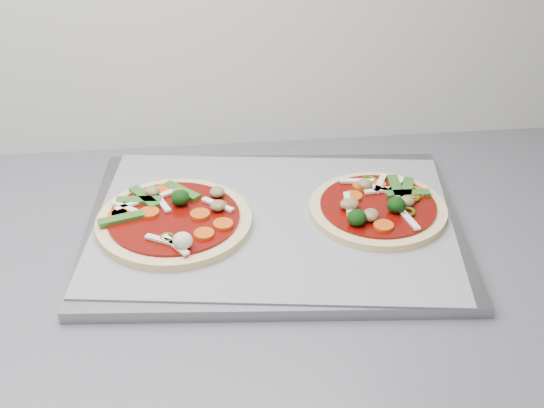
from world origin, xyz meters
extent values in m
cube|color=slate|center=(0.00, 1.30, 0.88)|extent=(3.60, 0.60, 0.04)
cube|color=gray|center=(0.02, 1.35, 0.91)|extent=(0.50, 0.39, 0.02)
cube|color=gray|center=(0.02, 1.35, 0.92)|extent=(0.50, 0.39, 0.00)
cylinder|color=#EFDA8C|center=(-0.10, 1.35, 0.92)|extent=(0.24, 0.24, 0.01)
cylinder|color=#630D07|center=(-0.10, 1.35, 0.93)|extent=(0.20, 0.20, 0.00)
ellipsoid|color=beige|center=(-0.09, 1.28, 0.94)|extent=(0.03, 0.03, 0.02)
ellipsoid|color=#0D350C|center=(-0.09, 1.38, 0.94)|extent=(0.03, 0.03, 0.02)
cube|color=#377129|center=(-0.09, 1.41, 0.93)|extent=(0.05, 0.05, 0.00)
ellipsoid|color=olive|center=(-0.05, 1.36, 0.94)|extent=(0.03, 0.03, 0.01)
ellipsoid|color=olive|center=(-0.05, 1.39, 0.94)|extent=(0.02, 0.02, 0.01)
cylinder|color=#E04C08|center=(-0.17, 1.36, 0.93)|extent=(0.04, 0.04, 0.00)
cylinder|color=#E04C08|center=(-0.04, 1.33, 0.93)|extent=(0.04, 0.04, 0.00)
cylinder|color=#E04C08|center=(-0.11, 1.42, 0.93)|extent=(0.03, 0.03, 0.00)
cube|color=#377129|center=(-0.17, 1.35, 0.93)|extent=(0.06, 0.03, 0.00)
cube|color=white|center=(-0.12, 1.40, 0.93)|extent=(0.05, 0.03, 0.00)
cylinder|color=#E04C08|center=(-0.14, 1.40, 0.93)|extent=(0.03, 0.03, 0.00)
cube|color=white|center=(-0.05, 1.37, 0.93)|extent=(0.04, 0.04, 0.00)
cylinder|color=#E04C08|center=(-0.07, 1.31, 0.93)|extent=(0.03, 0.03, 0.00)
cylinder|color=#E04C08|center=(-0.07, 1.35, 0.93)|extent=(0.03, 0.03, 0.00)
cube|color=white|center=(-0.15, 1.38, 0.93)|extent=(0.05, 0.03, 0.00)
cylinder|color=#E04C08|center=(-0.17, 1.36, 0.93)|extent=(0.03, 0.03, 0.00)
cube|color=#377129|center=(-0.15, 1.39, 0.93)|extent=(0.06, 0.02, 0.00)
torus|color=#354A09|center=(-0.04, 1.37, 0.93)|extent=(0.02, 0.02, 0.00)
cube|color=white|center=(-0.10, 1.29, 0.93)|extent=(0.03, 0.04, 0.00)
cylinder|color=#E04C08|center=(-0.14, 1.40, 0.93)|extent=(0.03, 0.03, 0.00)
cube|color=white|center=(-0.11, 1.30, 0.93)|extent=(0.05, 0.03, 0.00)
cube|color=white|center=(-0.16, 1.38, 0.93)|extent=(0.04, 0.04, 0.00)
cylinder|color=#E04C08|center=(-0.13, 1.36, 0.93)|extent=(0.03, 0.03, 0.00)
cube|color=#377129|center=(-0.14, 1.40, 0.93)|extent=(0.04, 0.06, 0.00)
ellipsoid|color=olive|center=(-0.13, 1.41, 0.94)|extent=(0.03, 0.03, 0.01)
cube|color=white|center=(-0.12, 1.38, 0.93)|extent=(0.03, 0.05, 0.00)
cylinder|color=#E04C08|center=(-0.13, 1.40, 0.93)|extent=(0.03, 0.03, 0.00)
ellipsoid|color=olive|center=(-0.10, 1.40, 0.94)|extent=(0.03, 0.03, 0.01)
torus|color=#354A09|center=(-0.11, 1.30, 0.93)|extent=(0.03, 0.03, 0.00)
cylinder|color=#EFDA8C|center=(0.16, 1.35, 0.92)|extent=(0.24, 0.24, 0.01)
cylinder|color=#630D07|center=(0.16, 1.35, 0.93)|extent=(0.20, 0.20, 0.00)
cube|color=white|center=(0.17, 1.38, 0.93)|extent=(0.05, 0.01, 0.00)
ellipsoid|color=olive|center=(0.14, 1.32, 0.94)|extent=(0.03, 0.03, 0.01)
torus|color=#354A09|center=(0.16, 1.41, 0.93)|extent=(0.03, 0.03, 0.00)
cylinder|color=#E04C08|center=(0.13, 1.37, 0.93)|extent=(0.03, 0.03, 0.00)
cube|color=white|center=(0.19, 1.38, 0.93)|extent=(0.01, 0.05, 0.00)
cube|color=white|center=(0.12, 1.36, 0.93)|extent=(0.01, 0.05, 0.00)
torus|color=#354A09|center=(0.19, 1.33, 0.93)|extent=(0.03, 0.03, 0.00)
cube|color=white|center=(0.14, 1.41, 0.93)|extent=(0.05, 0.01, 0.00)
ellipsoid|color=olive|center=(0.15, 1.40, 0.94)|extent=(0.03, 0.03, 0.01)
cube|color=#377129|center=(0.20, 1.37, 0.93)|extent=(0.06, 0.02, 0.00)
cylinder|color=#E04C08|center=(0.17, 1.40, 0.93)|extent=(0.03, 0.03, 0.00)
cylinder|color=#E04C08|center=(0.16, 1.30, 0.93)|extent=(0.04, 0.04, 0.00)
cube|color=white|center=(0.18, 1.38, 0.93)|extent=(0.04, 0.03, 0.00)
ellipsoid|color=#0D350C|center=(0.12, 1.31, 0.94)|extent=(0.03, 0.03, 0.02)
cube|color=#377129|center=(0.19, 1.39, 0.93)|extent=(0.02, 0.06, 0.00)
ellipsoid|color=#0D350C|center=(0.18, 1.34, 0.94)|extent=(0.03, 0.03, 0.02)
ellipsoid|color=olive|center=(0.14, 1.32, 0.94)|extent=(0.03, 0.03, 0.01)
cylinder|color=#E04C08|center=(0.15, 1.40, 0.93)|extent=(0.03, 0.03, 0.00)
ellipsoid|color=olive|center=(0.20, 1.35, 0.94)|extent=(0.02, 0.02, 0.01)
cylinder|color=#E04C08|center=(0.13, 1.33, 0.93)|extent=(0.04, 0.04, 0.00)
cube|color=white|center=(0.19, 1.39, 0.93)|extent=(0.04, 0.04, 0.00)
cube|color=white|center=(0.19, 1.31, 0.93)|extent=(0.02, 0.05, 0.00)
cube|color=#377129|center=(0.21, 1.38, 0.93)|extent=(0.03, 0.06, 0.00)
cube|color=white|center=(0.17, 1.40, 0.93)|extent=(0.03, 0.05, 0.00)
cylinder|color=#E04C08|center=(0.21, 1.37, 0.93)|extent=(0.03, 0.03, 0.00)
ellipsoid|color=olive|center=(0.12, 1.35, 0.94)|extent=(0.02, 0.02, 0.01)
ellipsoid|color=olive|center=(0.12, 1.35, 0.94)|extent=(0.03, 0.03, 0.01)
cylinder|color=#E04C08|center=(0.22, 1.37, 0.93)|extent=(0.03, 0.03, 0.00)
torus|color=#354A09|center=(0.21, 1.36, 0.93)|extent=(0.03, 0.03, 0.00)
ellipsoid|color=olive|center=(0.18, 1.34, 0.94)|extent=(0.03, 0.03, 0.01)
camera|label=1|loc=(-0.06, 0.55, 1.46)|focal=50.00mm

